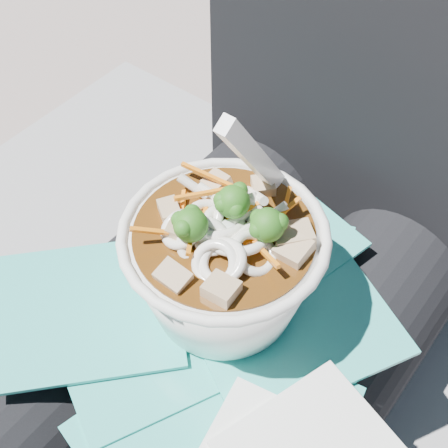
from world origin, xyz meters
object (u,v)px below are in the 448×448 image
Objects in this scene: person_body at (258,291)px; udon_bowl at (224,259)px; plastic_bag at (215,333)px; stone_ledge at (272,391)px; lap at (203,365)px.

person_body is 0.15m from udon_bowl.
udon_bowl is at bearing 112.02° from plastic_bag.
stone_ledge is 4.82× the size of udon_bowl.
lap is at bearing -107.41° from udon_bowl.
lap is (0.00, -0.15, 0.31)m from stone_ledge.
stone_ledge is 0.48m from udon_bowl.
plastic_bag is 1.83× the size of udon_bowl.
lap is 0.09m from plastic_bag.
plastic_bag is at bearing -78.80° from person_body.
lap is at bearing -90.00° from person_body.
plastic_bag is 0.07m from udon_bowl.
lap is at bearing 169.09° from plastic_bag.
plastic_bag is at bearing -82.95° from stone_ledge.
lap is 1.27× the size of plastic_bag.
lap is 0.16m from udon_bowl.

